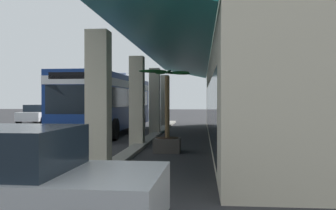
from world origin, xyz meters
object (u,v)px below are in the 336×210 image
Objects in this scene: transit_bus at (109,100)px; pedestrian at (98,128)px; potted_palm at (167,131)px; parked_sedan_white at (39,114)px.

transit_bus reaches higher than pedestrian.
transit_bus reaches higher than potted_palm.
transit_bus is 8.36m from potted_palm.
parked_sedan_white is 19.25m from potted_palm.
pedestrian is at bearing 11.99° from transit_bus.
potted_palm is (-1.66, 2.02, -0.22)m from pedestrian.
parked_sedan_white is at bearing -142.97° from potted_palm.
potted_palm is at bearing 129.39° from pedestrian.
pedestrian is (17.02, 9.57, 0.20)m from parked_sedan_white.
transit_bus is 6.66× the size of pedestrian.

